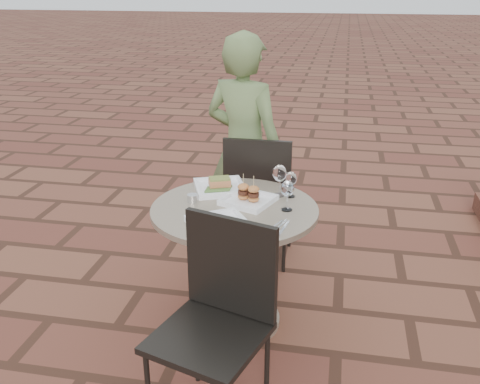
% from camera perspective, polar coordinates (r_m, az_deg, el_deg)
% --- Properties ---
extents(ground, '(60.00, 60.00, 0.00)m').
position_cam_1_polar(ground, '(3.39, 3.19, -11.72)').
color(ground, brown).
rests_on(ground, ground).
extents(cafe_table, '(0.90, 0.90, 0.73)m').
position_cam_1_polar(cafe_table, '(2.97, -0.57, -5.98)').
color(cafe_table, gray).
rests_on(cafe_table, ground).
extents(chair_far, '(0.44, 0.44, 0.93)m').
position_cam_1_polar(chair_far, '(3.59, 2.06, 0.21)').
color(chair_far, black).
rests_on(chair_far, ground).
extents(chair_near, '(0.55, 0.55, 0.93)m').
position_cam_1_polar(chair_near, '(2.37, -2.23, -12.13)').
color(chair_near, black).
rests_on(chair_near, ground).
extents(diner, '(0.67, 0.55, 1.57)m').
position_cam_1_polar(diner, '(3.65, 0.42, 4.57)').
color(diner, '#566B3B').
rests_on(diner, ground).
extents(plate_salmon, '(0.36, 0.36, 0.08)m').
position_cam_1_polar(plate_salmon, '(3.09, -2.19, 0.59)').
color(plate_salmon, white).
rests_on(plate_salmon, cafe_table).
extents(plate_sliders, '(0.32, 0.32, 0.16)m').
position_cam_1_polar(plate_sliders, '(2.91, 0.90, -0.57)').
color(plate_sliders, white).
rests_on(plate_sliders, cafe_table).
extents(plate_tuna, '(0.38, 0.38, 0.03)m').
position_cam_1_polar(plate_tuna, '(2.63, -2.28, -3.49)').
color(plate_tuna, white).
rests_on(plate_tuna, cafe_table).
extents(wine_glass_right, '(0.07, 0.07, 0.16)m').
position_cam_1_polar(wine_glass_right, '(2.80, 5.08, 0.27)').
color(wine_glass_right, white).
rests_on(wine_glass_right, cafe_table).
extents(wine_glass_mid, '(0.08, 0.08, 0.18)m').
position_cam_1_polar(wine_glass_mid, '(2.98, 4.25, 1.92)').
color(wine_glass_mid, white).
rests_on(wine_glass_mid, cafe_table).
extents(wine_glass_far, '(0.06, 0.06, 0.15)m').
position_cam_1_polar(wine_glass_far, '(2.98, 5.47, 1.37)').
color(wine_glass_far, white).
rests_on(wine_glass_far, cafe_table).
extents(steel_ramekin, '(0.07, 0.07, 0.04)m').
position_cam_1_polar(steel_ramekin, '(2.94, -5.09, -0.67)').
color(steel_ramekin, silver).
rests_on(steel_ramekin, cafe_table).
extents(cutlery_set, '(0.14, 0.22, 0.00)m').
position_cam_1_polar(cutlery_set, '(2.64, 4.15, -3.79)').
color(cutlery_set, silver).
rests_on(cutlery_set, cafe_table).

